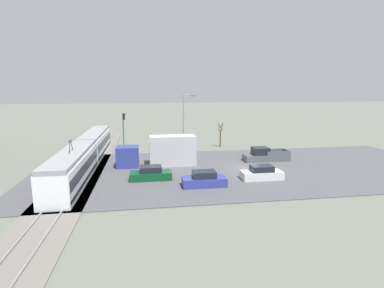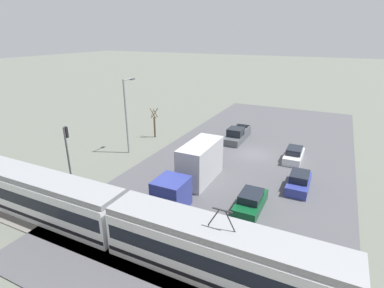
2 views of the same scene
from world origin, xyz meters
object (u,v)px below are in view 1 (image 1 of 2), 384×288
light_rail_tram (86,153)px  traffic_light_pole (124,127)px  sedan_car_0 (262,173)px  sedan_car_2 (204,180)px  pickup_truck (265,156)px  street_lamp_near_crossing (185,118)px  box_truck (162,152)px  street_tree (220,136)px  sedan_car_1 (151,174)px

light_rail_tram → traffic_light_pole: bearing=-25.2°
light_rail_tram → sedan_car_0: bearing=-113.6°
sedan_car_2 → traffic_light_pole: bearing=-154.4°
pickup_truck → street_lamp_near_crossing: street_lamp_near_crossing is taller
box_truck → street_tree: size_ratio=2.39×
light_rail_tram → pickup_truck: 22.43m
pickup_truck → street_lamp_near_crossing: 14.15m
street_lamp_near_crossing → pickup_truck: bearing=-137.2°
sedan_car_1 → traffic_light_pole: traffic_light_pole is taller
sedan_car_0 → sedan_car_2: 6.47m
pickup_truck → sedan_car_1: size_ratio=1.38×
box_truck → street_tree: (10.52, -9.96, 0.05)m
light_rail_tram → sedan_car_0: 20.66m
light_rail_tram → sedan_car_0: (-8.26, -18.92, -0.97)m
sedan_car_1 → sedan_car_2: size_ratio=1.01×
pickup_truck → sedan_car_1: pickup_truck is taller
sedan_car_0 → sedan_car_1: 11.46m
sedan_car_2 → box_truck: bearing=-157.4°
street_lamp_near_crossing → street_tree: bearing=-87.5°
street_tree → street_lamp_near_crossing: 6.53m
sedan_car_2 → traffic_light_pole: size_ratio=0.74×
traffic_light_pole → sedan_car_0: bearing=-138.1°
box_truck → street_lamp_near_crossing: bearing=-22.1°
street_tree → pickup_truck: bearing=-161.5°
street_tree → sedan_car_1: bearing=144.7°
pickup_truck → traffic_light_pole: 20.80m
traffic_light_pole → box_truck: bearing=-151.9°
light_rail_tram → street_lamp_near_crossing: bearing=-55.2°
sedan_car_1 → street_lamp_near_crossing: street_lamp_near_crossing is taller
box_truck → sedan_car_0: bearing=-126.0°
box_truck → sedan_car_1: size_ratio=2.23×
sedan_car_2 → street_tree: size_ratio=1.06×
box_truck → sedan_car_2: box_truck is taller
pickup_truck → traffic_light_pole: traffic_light_pole is taller
light_rail_tram → street_tree: 21.21m
light_rail_tram → sedan_car_2: (-9.60, -12.59, -0.95)m
sedan_car_2 → sedan_car_1: bearing=-120.3°
light_rail_tram → sedan_car_2: light_rail_tram is taller
street_tree → street_lamp_near_crossing: street_lamp_near_crossing is taller
traffic_light_pole → street_lamp_near_crossing: size_ratio=0.68×
street_tree → box_truck: bearing=136.6°
traffic_light_pole → pickup_truck: bearing=-116.4°
sedan_car_0 → light_rail_tram: bearing=66.4°
traffic_light_pole → street_tree: bearing=-86.1°
traffic_light_pole → street_lamp_near_crossing: bearing=-85.1°
box_truck → traffic_light_pole: traffic_light_pole is taller
box_truck → sedan_car_0: 12.26m
light_rail_tram → box_truck: light_rail_tram is taller
sedan_car_2 → sedan_car_0: bearing=102.0°
street_lamp_near_crossing → sedan_car_0: bearing=-161.9°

